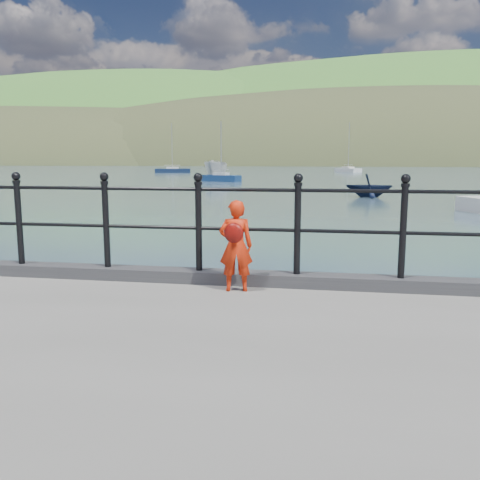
% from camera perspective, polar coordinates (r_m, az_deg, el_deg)
% --- Properties ---
extents(ground, '(600.00, 600.00, 0.00)m').
position_cam_1_polar(ground, '(6.67, 0.99, -13.00)').
color(ground, '#2D4251').
rests_on(ground, ground).
extents(kerb, '(60.00, 0.30, 0.15)m').
position_cam_1_polar(kerb, '(6.20, 0.80, -4.28)').
color(kerb, '#28282B').
rests_on(kerb, quay).
extents(railing, '(18.11, 0.11, 1.20)m').
position_cam_1_polar(railing, '(6.07, 0.82, 2.61)').
color(railing, black).
rests_on(railing, kerb).
extents(far_shore, '(830.00, 200.00, 156.00)m').
position_cam_1_polar(far_shore, '(249.62, 18.31, 2.95)').
color(far_shore, '#333A21').
rests_on(far_shore, ground).
extents(child, '(0.42, 0.34, 1.05)m').
position_cam_1_polar(child, '(5.80, -0.48, -0.58)').
color(child, red).
rests_on(child, quay).
extents(launch_white, '(2.28, 5.95, 2.29)m').
position_cam_1_polar(launch_white, '(60.78, -2.68, 7.88)').
color(launch_white, silver).
rests_on(launch_white, ground).
extents(launch_navy, '(2.95, 2.56, 1.53)m').
position_cam_1_polar(launch_navy, '(34.16, 14.30, 5.95)').
color(launch_navy, black).
rests_on(launch_navy, ground).
extents(sailboat_left, '(6.39, 3.73, 8.67)m').
position_cam_1_polar(sailboat_left, '(90.17, -7.59, 7.72)').
color(sailboat_left, '#0E1A32').
rests_on(sailboat_left, ground).
extents(sailboat_port, '(4.58, 2.98, 6.59)m').
position_cam_1_polar(sailboat_port, '(55.52, -2.12, 6.93)').
color(sailboat_port, navy).
rests_on(sailboat_port, ground).
extents(sailboat_deep, '(4.77, 6.20, 9.09)m').
position_cam_1_polar(sailboat_deep, '(95.28, 12.03, 7.67)').
color(sailboat_deep, silver).
rests_on(sailboat_deep, ground).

